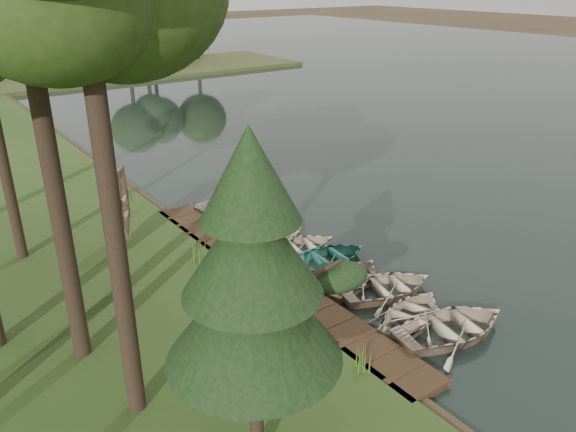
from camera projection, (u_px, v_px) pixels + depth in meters
ground at (300, 269)px, 22.08m from camera, size 300.00×300.00×0.00m
water at (425, 97)px, 53.14m from camera, size 130.00×200.00×0.05m
boardwalk at (267, 277)px, 21.15m from camera, size 1.60×16.00×0.30m
peninsula at (90, 75)px, 63.45m from camera, size 50.00×14.00×0.45m
far_trees at (50, 19)px, 59.20m from camera, size 45.60×5.60×8.80m
rowboat_0 at (452, 325)px, 17.72m from camera, size 4.50×3.59×0.83m
rowboat_1 at (413, 312)px, 18.54m from camera, size 3.76×3.16×0.67m
rowboat_2 at (387, 285)px, 20.07m from camera, size 4.09×3.30×0.75m
rowboat_3 at (352, 276)px, 20.76m from camera, size 3.78×3.19×0.67m
rowboat_4 at (327, 256)px, 22.14m from camera, size 3.81×2.85×0.75m
rowboat_5 at (299, 244)px, 23.24m from camera, size 3.63×2.88×0.68m
rowboat_6 at (280, 232)px, 24.23m from camera, size 4.33×3.82×0.74m
rowboat_7 at (257, 220)px, 25.39m from camera, size 4.38×3.47×0.82m
rowboat_8 at (248, 209)px, 26.70m from camera, size 3.98×3.50×0.68m
rowboat_9 at (229, 201)px, 27.58m from camera, size 3.78×2.92×0.72m
stored_rowboat at (128, 233)px, 23.68m from camera, size 3.90×3.57×0.66m
tree_2 at (88, 8)px, 16.43m from camera, size 4.15×4.15×11.36m
pine_tree at (252, 274)px, 11.24m from camera, size 3.80×3.80×7.90m
reeds_0 at (361, 357)px, 15.75m from camera, size 0.60×0.60×0.93m
reeds_1 at (248, 272)px, 20.12m from camera, size 0.60×0.60×1.09m
reeds_2 at (200, 249)px, 21.81m from camera, size 0.60×0.60×1.06m
reeds_3 at (123, 213)px, 25.33m from camera, size 0.60×0.60×0.92m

